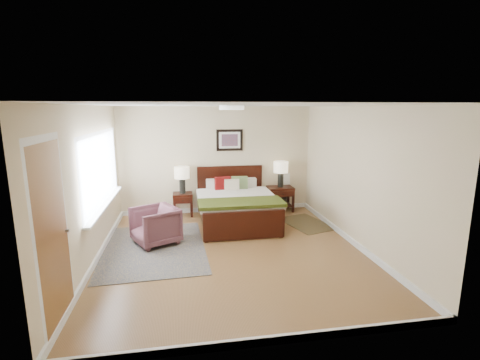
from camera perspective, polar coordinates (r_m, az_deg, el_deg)
The scene contains 18 objects.
floor at distance 6.18m, azimuth -1.28°, elevation -11.64°, with size 5.00×5.00×0.00m, color brown.
back_wall at distance 8.25m, azimuth -3.83°, elevation 3.28°, with size 4.50×0.04×2.50m, color beige.
front_wall at distance 3.44m, azimuth 4.72°, elevation -8.68°, with size 4.50×0.04×2.50m, color beige.
left_wall at distance 5.92m, azimuth -23.41°, elevation -0.95°, with size 0.04×5.00×2.50m, color beige.
right_wall at distance 6.51m, azimuth 18.67°, elevation 0.46°, with size 0.04×5.00×2.50m, color beige.
ceiling at distance 5.68m, azimuth -1.39°, elevation 12.21°, with size 4.50×5.00×0.02m, color white.
window at distance 6.56m, azimuth -21.63°, elevation 1.45°, with size 0.11×2.72×1.32m.
door at distance 4.35m, azimuth -28.37°, elevation -8.20°, with size 0.06×1.00×2.18m.
ceil_fixture at distance 5.68m, azimuth -1.39°, elevation 11.86°, with size 0.44×0.44×0.08m.
bed at distance 7.47m, azimuth -0.66°, elevation -3.42°, with size 1.68×2.02×1.09m.
wall_art at distance 8.20m, azimuth -1.72°, elevation 6.56°, with size 0.62×0.05×0.50m.
nightstand_left at distance 8.13m, azimuth -9.38°, elevation -2.99°, with size 0.45×0.40×0.53m.
nightstand_right at distance 8.47m, azimuth 6.63°, elevation -2.68°, with size 0.60×0.45×0.59m.
lamp_left at distance 8.03m, azimuth -9.50°, elevation 0.83°, with size 0.34×0.34×0.61m.
lamp_right at distance 8.35m, azimuth 6.71°, elevation 1.75°, with size 0.34×0.34×0.61m.
armchair at distance 6.59m, azimuth -13.75°, elevation -7.27°, with size 0.74×0.76×0.69m, color brown.
rug_persian at distance 6.49m, azimuth -13.86°, elevation -10.77°, with size 1.75×2.47×0.01m, color #0C1B3D.
rug_navy at distance 7.71m, azimuth 10.83°, elevation -7.01°, with size 0.80×1.21×0.01m, color black.
Camera 1 is at (-0.81, -5.62, 2.44)m, focal length 26.00 mm.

